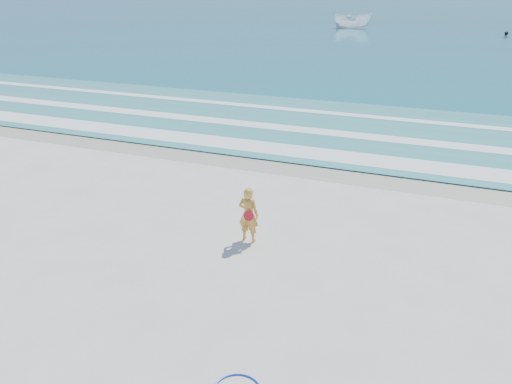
% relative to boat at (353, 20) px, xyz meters
% --- Properties ---
extents(ground, '(400.00, 400.00, 0.00)m').
position_rel_boat_xyz_m(ground, '(7.19, -59.85, -0.99)').
color(ground, silver).
rests_on(ground, ground).
extents(wet_sand, '(400.00, 2.40, 0.00)m').
position_rel_boat_xyz_m(wet_sand, '(7.19, -50.85, -0.99)').
color(wet_sand, '#B2A893').
rests_on(wet_sand, ground).
extents(ocean, '(400.00, 190.00, 0.04)m').
position_rel_boat_xyz_m(ocean, '(7.19, 45.15, -0.97)').
color(ocean, '#19727F').
rests_on(ocean, ground).
extents(shallow, '(400.00, 10.00, 0.01)m').
position_rel_boat_xyz_m(shallow, '(7.19, -45.85, -0.95)').
color(shallow, '#59B7AD').
rests_on(shallow, ocean).
extents(foam_near, '(400.00, 1.40, 0.01)m').
position_rel_boat_xyz_m(foam_near, '(7.19, -49.55, -0.94)').
color(foam_near, white).
rests_on(foam_near, shallow).
extents(foam_mid, '(400.00, 0.90, 0.01)m').
position_rel_boat_xyz_m(foam_mid, '(7.19, -46.65, -0.94)').
color(foam_mid, white).
rests_on(foam_mid, shallow).
extents(foam_far, '(400.00, 0.60, 0.01)m').
position_rel_boat_xyz_m(foam_far, '(7.19, -43.35, -0.94)').
color(foam_far, white).
rests_on(foam_far, shallow).
extents(boat, '(5.09, 2.30, 1.91)m').
position_rel_boat_xyz_m(boat, '(0.00, 0.00, 0.00)').
color(boat, white).
rests_on(boat, ocean).
extents(buoy, '(0.42, 0.42, 0.42)m').
position_rel_boat_xyz_m(buoy, '(17.86, -1.97, -0.74)').
color(buoy, black).
rests_on(buoy, ocean).
extents(woman, '(0.55, 0.41, 1.48)m').
position_rel_boat_xyz_m(woman, '(8.07, -56.70, -0.26)').
color(woman, gold).
rests_on(woman, ground).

